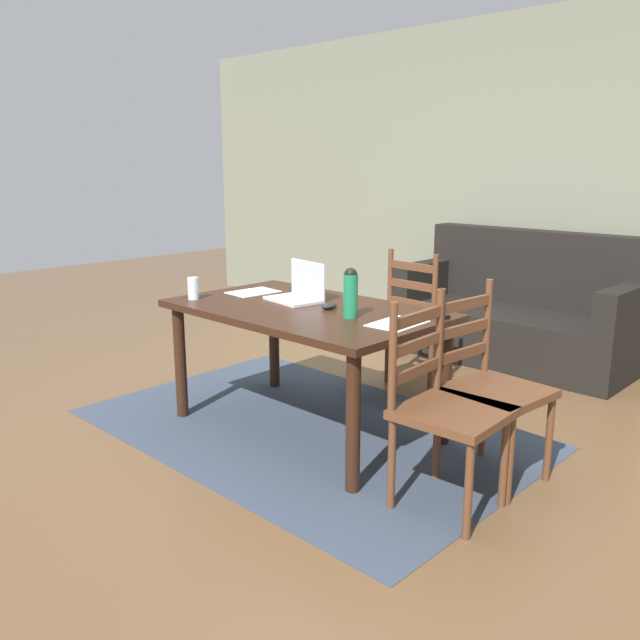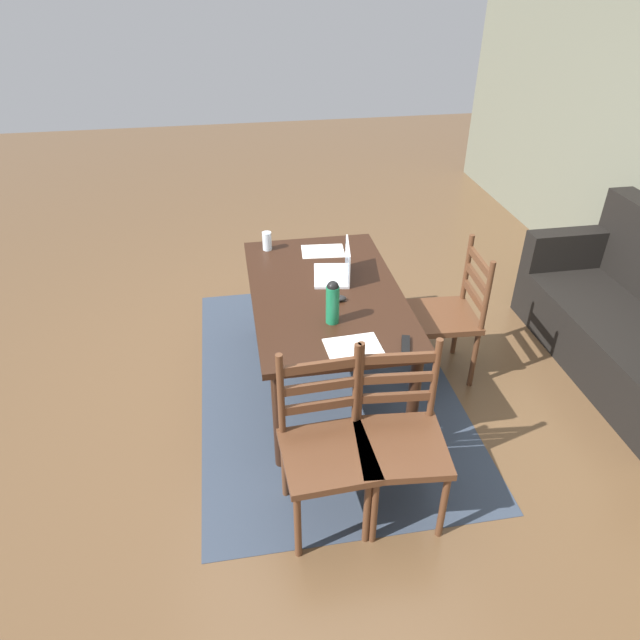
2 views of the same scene
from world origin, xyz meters
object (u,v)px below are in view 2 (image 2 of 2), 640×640
object	(u,v)px
chair_right_far	(400,439)
computer_mouse	(338,298)
chair_right_near	(326,448)
tv_remote	(406,346)
dining_table	(326,303)
water_bottle	(333,301)
laptop	(338,269)
chair_far_head	(448,315)
drinking_glass	(267,241)

from	to	relation	value
chair_right_far	computer_mouse	distance (m)	0.98
chair_right_near	tv_remote	size ratio (longest dim) A/B	5.59
dining_table	computer_mouse	xyz separation A→B (m)	(0.13, 0.05, 0.11)
water_bottle	computer_mouse	size ratio (longest dim) A/B	2.64
computer_mouse	laptop	bearing A→B (deg)	177.68
dining_table	chair_far_head	xyz separation A→B (m)	(0.00, 0.83, -0.18)
chair_right_near	computer_mouse	distance (m)	1.00
dining_table	water_bottle	world-z (taller)	water_bottle
water_bottle	computer_mouse	xyz separation A→B (m)	(-0.22, 0.08, -0.12)
dining_table	chair_right_far	distance (m)	1.09
chair_right_far	tv_remote	xyz separation A→B (m)	(-0.40, 0.13, 0.28)
dining_table	chair_far_head	distance (m)	0.85
dining_table	chair_far_head	bearing A→B (deg)	89.84
chair_far_head	computer_mouse	xyz separation A→B (m)	(0.13, -0.78, 0.29)
chair_right_near	computer_mouse	size ratio (longest dim) A/B	9.50
laptop	chair_right_far	bearing A→B (deg)	3.66
chair_far_head	tv_remote	world-z (taller)	chair_far_head
drinking_glass	tv_remote	world-z (taller)	drinking_glass
computer_mouse	drinking_glass	bearing A→B (deg)	-145.78
chair_right_far	tv_remote	bearing A→B (deg)	162.33
chair_right_far	chair_far_head	xyz separation A→B (m)	(-1.06, 0.65, 0.00)
water_bottle	chair_right_far	bearing A→B (deg)	16.94
dining_table	chair_right_near	world-z (taller)	chair_right_near
chair_right_far	chair_right_near	distance (m)	0.38
chair_right_near	chair_far_head	world-z (taller)	same
water_bottle	tv_remote	world-z (taller)	water_bottle
chair_right_far	chair_right_near	xyz separation A→B (m)	(-0.00, -0.38, 0.00)
chair_right_near	chair_far_head	distance (m)	1.47
chair_right_far	tv_remote	distance (m)	0.50
chair_right_near	chair_right_far	bearing A→B (deg)	89.98
computer_mouse	tv_remote	bearing A→B (deg)	35.83
water_bottle	chair_far_head	bearing A→B (deg)	112.32
tv_remote	computer_mouse	bearing A→B (deg)	133.86
laptop	water_bottle	world-z (taller)	water_bottle
dining_table	computer_mouse	bearing A→B (deg)	20.96
chair_far_head	dining_table	bearing A→B (deg)	-90.16
water_bottle	computer_mouse	distance (m)	0.26
water_bottle	chair_right_near	bearing A→B (deg)	-12.92
chair_right_far	computer_mouse	bearing A→B (deg)	-171.53
chair_right_near	dining_table	bearing A→B (deg)	169.98
tv_remote	dining_table	bearing A→B (deg)	132.78
dining_table	chair_right_near	xyz separation A→B (m)	(1.06, -0.19, -0.18)
chair_right_far	computer_mouse	world-z (taller)	chair_right_far
chair_far_head	computer_mouse	size ratio (longest dim) A/B	9.50
chair_right_far	drinking_glass	world-z (taller)	chair_right_far
dining_table	tv_remote	size ratio (longest dim) A/B	9.08
water_bottle	tv_remote	bearing A→B (deg)	48.01
tv_remote	water_bottle	bearing A→B (deg)	155.32
chair_right_near	laptop	xyz separation A→B (m)	(-1.22, 0.30, 0.33)
dining_table	chair_right_far	world-z (taller)	chair_right_far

